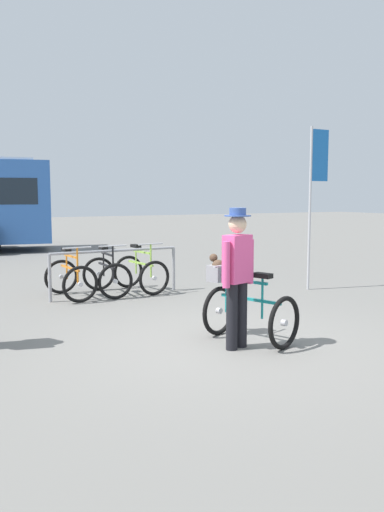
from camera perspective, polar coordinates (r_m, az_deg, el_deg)
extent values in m
plane|color=slate|center=(6.86, 2.80, -9.36)|extent=(80.00, 80.00, 0.00)
cylinder|color=#99999E|center=(9.67, -14.98, -2.32)|extent=(0.06, 0.06, 0.85)
cylinder|color=#99999E|center=(10.54, -1.98, -1.38)|extent=(0.06, 0.06, 0.85)
cylinder|color=#99999E|center=(9.99, -8.24, 0.57)|extent=(2.45, 0.12, 0.05)
torus|color=black|center=(10.44, -13.82, -2.17)|extent=(0.67, 0.15, 0.66)
cylinder|color=#B7B7BC|center=(10.44, -13.82, -2.17)|extent=(0.08, 0.07, 0.08)
torus|color=black|center=(9.49, -11.86, -2.98)|extent=(0.67, 0.15, 0.66)
cylinder|color=#B7B7BC|center=(9.49, -11.86, -2.98)|extent=(0.08, 0.07, 0.08)
cube|color=orange|center=(9.93, -12.92, -1.27)|extent=(0.10, 0.92, 0.04)
cube|color=orange|center=(9.86, -12.86, -0.01)|extent=(0.08, 0.61, 0.04)
cylinder|color=orange|center=(10.10, -13.27, -0.87)|extent=(0.03, 0.03, 0.55)
cube|color=black|center=(10.07, -13.31, 0.68)|extent=(0.14, 0.25, 0.06)
cylinder|color=orange|center=(9.56, -12.16, -1.01)|extent=(0.03, 0.03, 0.63)
cylinder|color=#B7B7BC|center=(9.52, -12.21, 0.87)|extent=(0.52, 0.07, 0.03)
torus|color=black|center=(10.67, -9.95, -1.90)|extent=(0.66, 0.08, 0.66)
cylinder|color=#B7B7BC|center=(10.67, -9.95, -1.90)|extent=(0.08, 0.06, 0.08)
torus|color=black|center=(9.71, -8.19, -2.70)|extent=(0.66, 0.08, 0.66)
cylinder|color=#B7B7BC|center=(9.71, -8.19, -2.70)|extent=(0.08, 0.06, 0.08)
cube|color=black|center=(10.15, -9.13, -1.02)|extent=(0.05, 0.92, 0.04)
cube|color=black|center=(10.08, -9.07, 0.21)|extent=(0.05, 0.61, 0.04)
cylinder|color=black|center=(10.32, -9.45, -0.63)|extent=(0.03, 0.03, 0.55)
cube|color=black|center=(10.29, -9.48, 0.89)|extent=(0.12, 0.24, 0.06)
cylinder|color=black|center=(9.78, -8.45, -0.77)|extent=(0.03, 0.03, 0.63)
cylinder|color=#B7B7BC|center=(9.74, -8.48, 1.07)|extent=(0.52, 0.04, 0.03)
torus|color=black|center=(10.89, -6.84, -1.68)|extent=(0.67, 0.17, 0.66)
cylinder|color=#B7B7BC|center=(10.89, -6.84, -1.68)|extent=(0.09, 0.07, 0.08)
torus|color=black|center=(10.01, -4.06, -2.37)|extent=(0.67, 0.17, 0.66)
cylinder|color=#B7B7BC|center=(10.01, -4.06, -2.37)|extent=(0.09, 0.07, 0.08)
cube|color=#9ED14C|center=(10.41, -5.52, -0.78)|extent=(0.15, 0.92, 0.04)
cube|color=#9ED14C|center=(10.34, -5.40, 0.42)|extent=(0.11, 0.61, 0.04)
cylinder|color=#9ED14C|center=(10.57, -6.02, -0.41)|extent=(0.03, 0.03, 0.55)
cube|color=black|center=(10.54, -6.04, 1.08)|extent=(0.15, 0.25, 0.06)
cylinder|color=#9ED14C|center=(10.07, -4.43, -0.51)|extent=(0.03, 0.03, 0.63)
cylinder|color=#B7B7BC|center=(10.04, -4.45, 1.28)|extent=(0.52, 0.09, 0.03)
torus|color=black|center=(6.62, 9.84, -7.06)|extent=(0.64, 0.28, 0.66)
cylinder|color=#B7B7BC|center=(6.62, 9.84, -7.06)|extent=(0.10, 0.08, 0.08)
torus|color=black|center=(7.20, 2.92, -5.87)|extent=(0.64, 0.28, 0.66)
cylinder|color=#B7B7BC|center=(7.20, 2.92, -5.87)|extent=(0.10, 0.08, 0.08)
cube|color=teal|center=(6.85, 6.26, -4.62)|extent=(0.35, 0.87, 0.04)
cube|color=teal|center=(6.84, 5.94, -2.72)|extent=(0.24, 0.59, 0.04)
cylinder|color=teal|center=(6.74, 7.53, -4.39)|extent=(0.03, 0.03, 0.55)
cube|color=black|center=(6.69, 7.57, -2.08)|extent=(0.20, 0.27, 0.06)
cylinder|color=teal|center=(7.06, 3.71, -3.51)|extent=(0.03, 0.03, 0.63)
cylinder|color=#B7B7BC|center=(7.02, 3.73, -0.98)|extent=(0.50, 0.21, 0.03)
cube|color=gray|center=(7.12, 2.82, -1.84)|extent=(0.31, 0.28, 0.22)
ellipsoid|color=#4C3828|center=(7.11, 2.82, -1.04)|extent=(0.22, 0.21, 0.16)
sphere|color=#4C3828|center=(7.15, 2.32, -0.19)|extent=(0.11, 0.11, 0.11)
cylinder|color=black|center=(6.65, 5.31, -6.24)|extent=(0.14, 0.14, 0.82)
cylinder|color=black|center=(6.51, 4.29, -6.49)|extent=(0.14, 0.14, 0.82)
cube|color=#E54C8C|center=(6.46, 4.86, -0.30)|extent=(0.38, 0.29, 0.58)
cylinder|color=#E54C8C|center=(6.62, 6.22, -0.58)|extent=(0.09, 0.09, 0.55)
cylinder|color=#E54C8C|center=(6.29, 3.70, -0.94)|extent=(0.09, 0.09, 0.55)
sphere|color=beige|center=(6.42, 4.90, 3.42)|extent=(0.22, 0.22, 0.22)
cylinder|color=#334C8C|center=(6.42, 4.91, 4.31)|extent=(0.32, 0.32, 0.02)
cylinder|color=#334C8C|center=(6.42, 4.91, 4.76)|extent=(0.20, 0.20, 0.09)
cylinder|color=#B2B2B7|center=(10.75, 12.49, 4.91)|extent=(0.05, 0.05, 3.20)
cube|color=blue|center=(10.92, 13.53, 10.42)|extent=(0.40, 0.03, 1.00)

